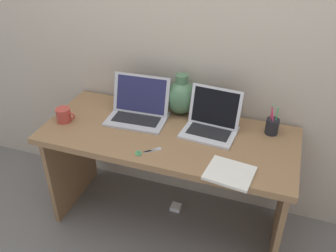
% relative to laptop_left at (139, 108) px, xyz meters
% --- Properties ---
extents(ground_plane, '(6.00, 6.00, 0.00)m').
position_rel_laptop_left_xyz_m(ground_plane, '(0.23, -0.12, -0.79)').
color(ground_plane, slate).
extents(back_wall, '(4.40, 0.04, 2.40)m').
position_rel_laptop_left_xyz_m(back_wall, '(0.23, 0.24, 0.41)').
color(back_wall, '#BCAD99').
rests_on(back_wall, ground).
extents(desk, '(1.50, 0.64, 0.72)m').
position_rel_laptop_left_xyz_m(desk, '(0.23, -0.12, -0.22)').
color(desk, olive).
rests_on(desk, ground).
extents(laptop_left, '(0.37, 0.27, 0.25)m').
position_rel_laptop_left_xyz_m(laptop_left, '(0.00, 0.00, 0.00)').
color(laptop_left, '#B2B2B7').
rests_on(laptop_left, desk).
extents(laptop_right, '(0.32, 0.27, 0.25)m').
position_rel_laptop_left_xyz_m(laptop_right, '(0.46, 0.00, -0.00)').
color(laptop_right, silver).
rests_on(laptop_right, desk).
extents(green_vase, '(0.20, 0.20, 0.26)m').
position_rel_laptop_left_xyz_m(green_vase, '(0.23, 0.14, 0.05)').
color(green_vase, '#47704C').
rests_on(green_vase, desk).
extents(notebook_stack, '(0.25, 0.23, 0.02)m').
position_rel_laptop_left_xyz_m(notebook_stack, '(0.64, -0.37, -0.06)').
color(notebook_stack, silver).
rests_on(notebook_stack, desk).
extents(coffee_mug, '(0.13, 0.09, 0.09)m').
position_rel_laptop_left_xyz_m(coffee_mug, '(-0.42, -0.20, -0.02)').
color(coffee_mug, '#B23D33').
rests_on(coffee_mug, desk).
extents(pen_cup, '(0.08, 0.08, 0.18)m').
position_rel_laptop_left_xyz_m(pen_cup, '(0.80, 0.08, -0.02)').
color(pen_cup, black).
rests_on(pen_cup, desk).
extents(scissors, '(0.13, 0.11, 0.01)m').
position_rel_laptop_left_xyz_m(scissors, '(0.17, -0.34, -0.06)').
color(scissors, '#B7B7BC').
rests_on(scissors, desk).
extents(power_brick, '(0.07, 0.07, 0.03)m').
position_rel_laptop_left_xyz_m(power_brick, '(0.25, -0.00, -0.77)').
color(power_brick, white).
rests_on(power_brick, ground).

